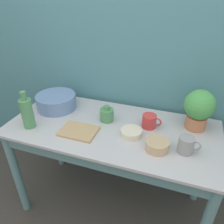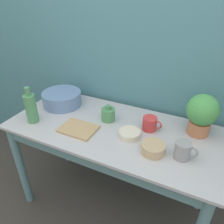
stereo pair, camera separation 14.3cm
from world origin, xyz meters
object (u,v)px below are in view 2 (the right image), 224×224
object	(u,v)px
bowl_wash_large	(62,99)
bowl_small_cream	(130,134)
potted_plant	(202,113)
mug_grey	(183,150)
bottle_tall	(31,108)
mug_red	(150,124)
bottle_short	(108,114)
tray_board	(78,129)
bowl_small_tan	(153,148)

from	to	relation	value
bowl_wash_large	bowl_small_cream	distance (m)	0.67
potted_plant	bowl_wash_large	xyz separation A→B (m)	(-1.04, -0.07, -0.10)
potted_plant	mug_grey	bearing A→B (deg)	-99.68
potted_plant	bottle_tall	size ratio (longest dim) A/B	1.05
bowl_wash_large	mug_red	distance (m)	0.74
mug_grey	mug_red	size ratio (longest dim) A/B	0.98
bottle_tall	bowl_wash_large	bearing A→B (deg)	82.94
bottle_short	bowl_small_cream	world-z (taller)	bottle_short
potted_plant	bowl_small_cream	distance (m)	0.47
bowl_small_cream	tray_board	bearing A→B (deg)	-166.50
bottle_tall	bottle_short	size ratio (longest dim) A/B	2.26
potted_plant	bowl_small_tan	bearing A→B (deg)	-123.88
bottle_tall	potted_plant	bearing A→B (deg)	18.60
bowl_small_tan	tray_board	bearing A→B (deg)	179.85
bottle_tall	bowl_small_tan	bearing A→B (deg)	3.25
potted_plant	bowl_wash_large	distance (m)	1.04
bottle_short	mug_red	bearing A→B (deg)	3.10
mug_grey	bowl_small_tan	distance (m)	0.17
mug_grey	bowl_small_tan	xyz separation A→B (m)	(-0.16, -0.03, -0.02)
mug_red	tray_board	distance (m)	0.48
mug_grey	tray_board	distance (m)	0.68
potted_plant	bottle_short	world-z (taller)	potted_plant
potted_plant	bowl_small_cream	world-z (taller)	potted_plant
bottle_short	bowl_small_cream	xyz separation A→B (m)	(0.21, -0.12, -0.03)
mug_grey	tray_board	xyz separation A→B (m)	(-0.68, -0.03, -0.04)
mug_grey	mug_red	world-z (taller)	mug_grey
bowl_small_cream	bowl_small_tan	world-z (taller)	bowl_small_tan
bottle_tall	mug_red	size ratio (longest dim) A/B	2.00
potted_plant	bottle_tall	bearing A→B (deg)	-161.40
bottle_short	bowl_wash_large	bearing A→B (deg)	174.41
bottle_short	bowl_small_cream	bearing A→B (deg)	-28.93
potted_plant	bowl_small_cream	xyz separation A→B (m)	(-0.39, -0.23, -0.13)
bottle_short	mug_grey	xyz separation A→B (m)	(0.55, -0.17, 0.00)
bottle_tall	mug_grey	distance (m)	1.03
bottle_short	tray_board	size ratio (longest dim) A/B	0.49
bowl_wash_large	tray_board	size ratio (longest dim) A/B	1.27
bowl_wash_large	bowl_small_cream	bearing A→B (deg)	-13.85
bowl_small_cream	tray_board	distance (m)	0.35
bottle_tall	bottle_short	bearing A→B (deg)	27.72
bottle_short	bowl_small_cream	size ratio (longest dim) A/B	0.84
potted_plant	bottle_tall	xyz separation A→B (m)	(-1.07, -0.36, -0.04)
mug_red	bottle_tall	bearing A→B (deg)	-161.16
bottle_short	mug_grey	distance (m)	0.58
bowl_small_cream	tray_board	xyz separation A→B (m)	(-0.34, -0.08, -0.01)
bottle_short	mug_red	xyz separation A→B (m)	(0.30, 0.02, -0.00)
bottle_tall	mug_red	world-z (taller)	bottle_tall
bowl_wash_large	tray_board	xyz separation A→B (m)	(0.31, -0.24, -0.05)
bowl_wash_large	tray_board	world-z (taller)	bowl_wash_large
bowl_small_cream	mug_grey	bearing A→B (deg)	-8.94
mug_grey	bowl_small_cream	bearing A→B (deg)	171.06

